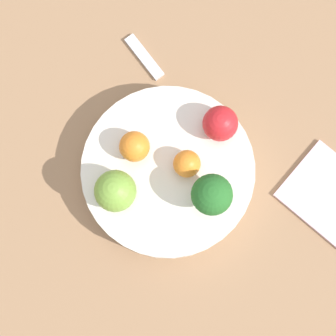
{
  "coord_description": "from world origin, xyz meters",
  "views": [
    {
      "loc": [
        -0.12,
        0.06,
        0.8
      ],
      "look_at": [
        0.0,
        0.0,
        0.07
      ],
      "focal_mm": 60.0,
      "sensor_mm": 36.0,
      "label": 1
    }
  ],
  "objects_px": {
    "orange_back": "(134,147)",
    "broccoli": "(212,195)",
    "apple_green": "(220,123)",
    "spoon": "(144,57)",
    "apple_red": "(114,189)",
    "bowl": "(168,172)",
    "napkin": "(329,194)",
    "orange_front": "(187,164)"
  },
  "relations": [
    {
      "from": "orange_back",
      "to": "broccoli",
      "type": "bearing_deg",
      "value": -150.12
    },
    {
      "from": "apple_green",
      "to": "spoon",
      "type": "height_order",
      "value": "apple_green"
    },
    {
      "from": "apple_red",
      "to": "apple_green",
      "type": "bearing_deg",
      "value": -83.56
    },
    {
      "from": "broccoli",
      "to": "orange_back",
      "type": "bearing_deg",
      "value": 29.88
    },
    {
      "from": "apple_red",
      "to": "bowl",
      "type": "bearing_deg",
      "value": -91.88
    },
    {
      "from": "broccoli",
      "to": "napkin",
      "type": "relative_size",
      "value": 0.46
    },
    {
      "from": "napkin",
      "to": "bowl",
      "type": "bearing_deg",
      "value": 56.71
    },
    {
      "from": "broccoli",
      "to": "apple_green",
      "type": "relative_size",
      "value": 1.43
    },
    {
      "from": "spoon",
      "to": "apple_green",
      "type": "bearing_deg",
      "value": -164.97
    },
    {
      "from": "bowl",
      "to": "spoon",
      "type": "bearing_deg",
      "value": -14.99
    },
    {
      "from": "orange_front",
      "to": "napkin",
      "type": "xyz_separation_m",
      "value": [
        -0.12,
        -0.17,
        -0.06
      ]
    },
    {
      "from": "apple_green",
      "to": "orange_front",
      "type": "relative_size",
      "value": 1.3
    },
    {
      "from": "orange_back",
      "to": "spoon",
      "type": "xyz_separation_m",
      "value": [
        0.13,
        -0.07,
        -0.06
      ]
    },
    {
      "from": "broccoli",
      "to": "napkin",
      "type": "distance_m",
      "value": 0.19
    },
    {
      "from": "orange_back",
      "to": "apple_green",
      "type": "bearing_deg",
      "value": -101.18
    },
    {
      "from": "broccoli",
      "to": "orange_back",
      "type": "xyz_separation_m",
      "value": [
        0.1,
        0.06,
        -0.02
      ]
    },
    {
      "from": "bowl",
      "to": "apple_green",
      "type": "distance_m",
      "value": 0.1
    },
    {
      "from": "broccoli",
      "to": "spoon",
      "type": "bearing_deg",
      "value": -3.55
    },
    {
      "from": "apple_green",
      "to": "napkin",
      "type": "bearing_deg",
      "value": -144.66
    },
    {
      "from": "apple_green",
      "to": "orange_front",
      "type": "distance_m",
      "value": 0.07
    },
    {
      "from": "apple_green",
      "to": "orange_front",
      "type": "height_order",
      "value": "apple_green"
    },
    {
      "from": "napkin",
      "to": "spoon",
      "type": "relative_size",
      "value": 1.88
    },
    {
      "from": "apple_green",
      "to": "orange_back",
      "type": "bearing_deg",
      "value": 78.82
    },
    {
      "from": "orange_front",
      "to": "broccoli",
      "type": "bearing_deg",
      "value": -171.63
    },
    {
      "from": "apple_red",
      "to": "orange_back",
      "type": "xyz_separation_m",
      "value": [
        0.04,
        -0.05,
        -0.01
      ]
    },
    {
      "from": "napkin",
      "to": "apple_red",
      "type": "bearing_deg",
      "value": 64.37
    },
    {
      "from": "apple_red",
      "to": "apple_green",
      "type": "distance_m",
      "value": 0.16
    },
    {
      "from": "broccoli",
      "to": "apple_red",
      "type": "distance_m",
      "value": 0.13
    },
    {
      "from": "apple_red",
      "to": "orange_back",
      "type": "relative_size",
      "value": 1.34
    },
    {
      "from": "napkin",
      "to": "spoon",
      "type": "height_order",
      "value": "same"
    },
    {
      "from": "apple_green",
      "to": "orange_back",
      "type": "height_order",
      "value": "apple_green"
    },
    {
      "from": "apple_red",
      "to": "napkin",
      "type": "relative_size",
      "value": 0.37
    },
    {
      "from": "bowl",
      "to": "napkin",
      "type": "distance_m",
      "value": 0.23
    },
    {
      "from": "broccoli",
      "to": "apple_red",
      "type": "xyz_separation_m",
      "value": [
        0.06,
        0.11,
        -0.01
      ]
    },
    {
      "from": "apple_red",
      "to": "spoon",
      "type": "height_order",
      "value": "apple_red"
    },
    {
      "from": "spoon",
      "to": "bowl",
      "type": "bearing_deg",
      "value": 165.01
    },
    {
      "from": "broccoli",
      "to": "apple_red",
      "type": "relative_size",
      "value": 1.24
    },
    {
      "from": "broccoli",
      "to": "orange_back",
      "type": "relative_size",
      "value": 1.67
    },
    {
      "from": "bowl",
      "to": "orange_back",
      "type": "relative_size",
      "value": 5.74
    },
    {
      "from": "apple_green",
      "to": "napkin",
      "type": "distance_m",
      "value": 0.19
    },
    {
      "from": "apple_red",
      "to": "orange_front",
      "type": "relative_size",
      "value": 1.5
    },
    {
      "from": "broccoli",
      "to": "napkin",
      "type": "bearing_deg",
      "value": -112.22
    }
  ]
}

